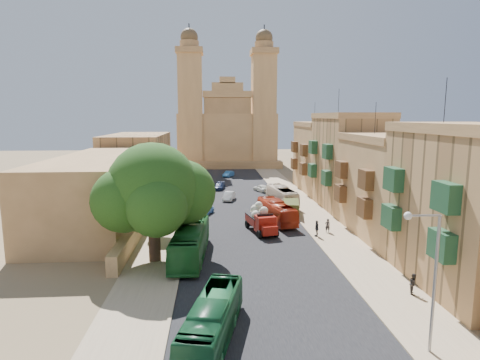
{
  "coord_description": "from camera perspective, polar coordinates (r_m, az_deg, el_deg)",
  "views": [
    {
      "loc": [
        -4.08,
        -32.27,
        13.29
      ],
      "look_at": [
        0.0,
        26.0,
        4.0
      ],
      "focal_mm": 30.0,
      "sensor_mm": 36.0,
      "label": 1
    }
  ],
  "objects": [
    {
      "name": "ficus_tree",
      "position": [
        37.29,
        -12.15,
        -1.64
      ],
      "size": [
        11.01,
        10.13,
        11.01
      ],
      "color": "#3A271D",
      "rests_on": "ground"
    },
    {
      "name": "bus_red_east",
      "position": [
        51.26,
        5.19,
        -4.49
      ],
      "size": [
        4.0,
        9.81,
        2.66
      ],
      "primitive_type": "imported",
      "rotation": [
        0.0,
        0.0,
        3.33
      ],
      "color": "#AA2D14",
      "rests_on": "ground"
    },
    {
      "name": "west_building_mid",
      "position": [
        77.97,
        -14.28,
        2.65
      ],
      "size": [
        10.0,
        22.0,
        10.0
      ],
      "primitive_type": "cube",
      "color": "tan",
      "rests_on": "ground"
    },
    {
      "name": "car_blue_b",
      "position": [
        88.96,
        -1.66,
        0.86
      ],
      "size": [
        2.85,
        4.16,
        1.3
      ],
      "primitive_type": "imported",
      "rotation": [
        0.0,
        0.0,
        -0.42
      ],
      "color": "#3273B5",
      "rests_on": "ground"
    },
    {
      "name": "streetlamp",
      "position": [
        24.81,
        25.16,
        -10.88
      ],
      "size": [
        2.11,
        0.44,
        8.22
      ],
      "color": "gray",
      "rests_on": "ground"
    },
    {
      "name": "car_dkblue",
      "position": [
        73.65,
        -2.97,
        -0.89
      ],
      "size": [
        2.49,
        4.44,
        1.22
      ],
      "primitive_type": "imported",
      "rotation": [
        0.0,
        0.0,
        -0.2
      ],
      "color": "#152346",
      "rests_on": "ground"
    },
    {
      "name": "townhouse_b",
      "position": [
        48.29,
        20.56,
        -0.64
      ],
      "size": [
        9.0,
        14.0,
        14.9
      ],
      "color": "#B28350",
      "rests_on": "ground"
    },
    {
      "name": "bus_green_north",
      "position": [
        38.6,
        -7.05,
        -8.69
      ],
      "size": [
        3.42,
        11.52,
        3.16
      ],
      "primitive_type": "imported",
      "rotation": [
        0.0,
        0.0,
        -0.07
      ],
      "color": "#1E6728",
      "rests_on": "ground"
    },
    {
      "name": "street_tree_c",
      "position": [
        69.28,
        -8.86,
        0.5
      ],
      "size": [
        3.05,
        3.05,
        4.69
      ],
      "color": "#3A271D",
      "rests_on": "ground"
    },
    {
      "name": "kerb_east",
      "position": [
        64.62,
        5.96,
        -2.83
      ],
      "size": [
        0.25,
        140.0,
        0.12
      ],
      "primitive_type": "cube",
      "color": "tan",
      "rests_on": "ground"
    },
    {
      "name": "road_surface",
      "position": [
        63.8,
        -0.25,
        -2.98
      ],
      "size": [
        14.0,
        140.0,
        0.01
      ],
      "primitive_type": "cube",
      "color": "black",
      "rests_on": "ground"
    },
    {
      "name": "townhouse_c",
      "position": [
        61.01,
        15.21,
        2.72
      ],
      "size": [
        9.0,
        14.0,
        17.4
      ],
      "color": "tan",
      "rests_on": "ground"
    },
    {
      "name": "ground",
      "position": [
        35.14,
        3.04,
        -13.2
      ],
      "size": [
        260.0,
        260.0,
        0.0
      ],
      "primitive_type": "plane",
      "color": "#786245"
    },
    {
      "name": "pedestrian_a",
      "position": [
        47.7,
        12.34,
        -6.35
      ],
      "size": [
        0.59,
        0.4,
        1.61
      ],
      "primitive_type": "imported",
      "rotation": [
        0.0,
        0.0,
        3.16
      ],
      "color": "#262528",
      "rests_on": "ground"
    },
    {
      "name": "pedestrian_b",
      "position": [
        33.85,
        23.47,
        -13.39
      ],
      "size": [
        0.85,
        0.95,
        1.61
      ],
      "primitive_type": "imported",
      "rotation": [
        0.0,
        0.0,
        1.19
      ],
      "color": "#292522",
      "rests_on": "ground"
    },
    {
      "name": "west_building_low",
      "position": [
        52.95,
        -19.19,
        -1.36
      ],
      "size": [
        10.0,
        28.0,
        8.4
      ],
      "primitive_type": "cube",
      "color": "#9E7245",
      "rests_on": "ground"
    },
    {
      "name": "street_tree_d",
      "position": [
        81.14,
        -8.16,
        1.67
      ],
      "size": [
        2.94,
        2.94,
        4.52
      ],
      "color": "#3A271D",
      "rests_on": "ground"
    },
    {
      "name": "car_cream",
      "position": [
        52.15,
        2.46,
        -4.95
      ],
      "size": [
        3.61,
        5.44,
        1.39
      ],
      "primitive_type": "imported",
      "rotation": [
        0.0,
        0.0,
        2.86
      ],
      "color": "#CECC8A",
      "rests_on": "ground"
    },
    {
      "name": "car_white_a",
      "position": [
        64.21,
        -1.57,
        -2.3
      ],
      "size": [
        2.32,
        4.31,
        1.35
      ],
      "primitive_type": "imported",
      "rotation": [
        0.0,
        0.0,
        -0.23
      ],
      "color": "white",
      "rests_on": "ground"
    },
    {
      "name": "sidewalk_west",
      "position": [
        63.9,
        -8.79,
        -3.07
      ],
      "size": [
        5.0,
        140.0,
        0.01
      ],
      "primitive_type": "cube",
      "color": "tan",
      "rests_on": "ground"
    },
    {
      "name": "olive_pickup",
      "position": [
        54.74,
        7.26,
        -4.06
      ],
      "size": [
        2.91,
        5.03,
        1.95
      ],
      "color": "#3E451A",
      "rests_on": "ground"
    },
    {
      "name": "red_truck",
      "position": [
        46.55,
        3.04,
        -5.63
      ],
      "size": [
        3.44,
        6.2,
        3.44
      ],
      "color": "maroon",
      "rests_on": "ground"
    },
    {
      "name": "car_white_b",
      "position": [
        71.62,
        3.07,
        -1.14
      ],
      "size": [
        2.99,
        4.14,
        1.31
      ],
      "primitive_type": "imported",
      "rotation": [
        0.0,
        0.0,
        3.56
      ],
      "color": "white",
      "rests_on": "ground"
    },
    {
      "name": "pedestrian_c",
      "position": [
        45.86,
        10.85,
        -6.78
      ],
      "size": [
        0.51,
        1.1,
        1.84
      ],
      "primitive_type": "imported",
      "rotation": [
        0.0,
        0.0,
        4.65
      ],
      "color": "#2B2B2F",
      "rests_on": "ground"
    },
    {
      "name": "church",
      "position": [
        111.03,
        -1.91,
        7.08
      ],
      "size": [
        28.0,
        22.5,
        36.3
      ],
      "color": "#B28350",
      "rests_on": "ground"
    },
    {
      "name": "bus_cream_east",
      "position": [
        61.55,
        5.98,
        -2.21
      ],
      "size": [
        3.66,
        9.84,
        2.68
      ],
      "primitive_type": "imported",
      "rotation": [
        0.0,
        0.0,
        3.29
      ],
      "color": "beige",
      "rests_on": "ground"
    },
    {
      "name": "townhouse_a",
      "position": [
        36.13,
        29.82,
        -3.16
      ],
      "size": [
        9.0,
        14.0,
        16.4
      ],
      "color": "tan",
      "rests_on": "ground"
    },
    {
      "name": "townhouse_d",
      "position": [
        74.38,
        11.66,
        3.35
      ],
      "size": [
        9.0,
        14.0,
        15.9
      ],
      "color": "#B28350",
      "rests_on": "ground"
    },
    {
      "name": "bus_green_south",
      "position": [
        25.25,
        -3.94,
        -19.31
      ],
      "size": [
        4.26,
        9.65,
        2.62
      ],
      "primitive_type": "imported",
      "rotation": [
        0.0,
        0.0,
        -0.23
      ],
      "color": "#195A31",
      "rests_on": "ground"
    },
    {
      "name": "kerb_west",
      "position": [
        63.73,
        -6.55,
        -3.01
      ],
      "size": [
        0.25,
        140.0,
        0.12
      ],
      "primitive_type": "cube",
      "color": "tan",
      "rests_on": "ground"
    },
    {
      "name": "street_tree_a",
      "position": [
        45.74,
        -11.37,
        -3.56
      ],
      "size": [
        3.36,
        3.36,
        5.16
      ],
      "color": "#3A271D",
      "rests_on": "ground"
    },
    {
      "name": "sidewalk_east",
      "position": [
        65.11,
        8.13,
        -2.83
      ],
      "size": [
        5.0,
        140.0,
        0.01
      ],
      "primitive_type": "cube",
      "color": "tan",
      "rests_on": "ground"
    },
    {
      "name": "street_tree_b",
      "position": [
        57.48,
        -9.86,
        -1.22
      ],
      "size": [
        3.11,
        3.11,
        4.78
      ],
      "color": "#3A271D",
      "rests_on": "ground"
    },
    {
      "name": "car_blue_a",
      "position": [
        55.23,
        -4.87,
        -4.29
      ],
      "size": [
        2.57,
        3.72,
        1.18
      ],
      "primitive_type": "imported",
      "rotation": [
        0.0,
        0.0,
        -0.38
      ],
      "color": "#548DC2",
      "rests_on": "ground"
    },
    {
      "name": "west_wall",
      "position": [
        54.38,
        -12.84,
        -4.36
      ],
      "size": [
        1.0,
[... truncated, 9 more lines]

